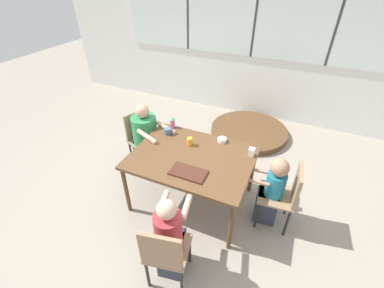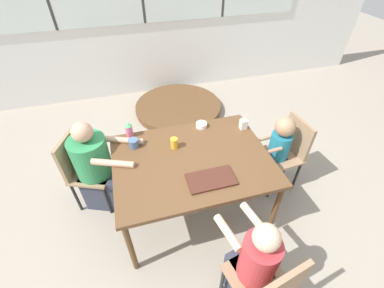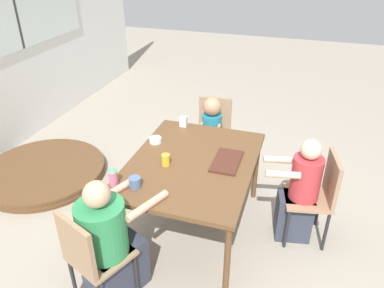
% 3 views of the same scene
% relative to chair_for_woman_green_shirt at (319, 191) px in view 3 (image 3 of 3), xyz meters
% --- Properties ---
extents(ground_plane, '(16.00, 16.00, 0.00)m').
position_rel_chair_for_woman_green_shirt_xyz_m(ground_plane, '(-0.23, 1.11, -0.53)').
color(ground_plane, gray).
extents(dining_table, '(1.45, 1.08, 0.76)m').
position_rel_chair_for_woman_green_shirt_xyz_m(dining_table, '(-0.23, 1.11, 0.17)').
color(dining_table, brown).
rests_on(dining_table, ground_plane).
extents(chair_for_woman_green_shirt, '(0.47, 0.47, 0.88)m').
position_rel_chair_for_woman_green_shirt_xyz_m(chair_for_woman_green_shirt, '(0.00, 0.00, 0.00)').
color(chair_for_woman_green_shirt, '#937556').
rests_on(chair_for_woman_green_shirt, ground_plane).
extents(chair_for_man_blue_shirt, '(0.52, 0.52, 0.88)m').
position_rel_chair_for_woman_green_shirt_xyz_m(chair_for_man_blue_shirt, '(-1.27, 1.55, 0.00)').
color(chair_for_man_blue_shirt, '#937556').
rests_on(chair_for_man_blue_shirt, ground_plane).
extents(chair_for_toddler, '(0.43, 0.43, 0.88)m').
position_rel_chair_for_woman_green_shirt_xyz_m(chair_for_toddler, '(0.91, 1.21, 0.00)').
color(chair_for_toddler, '#937556').
rests_on(chair_for_toddler, ground_plane).
extents(person_woman_green_shirt, '(0.36, 0.52, 1.04)m').
position_rel_chair_for_woman_green_shirt_xyz_m(person_woman_green_shirt, '(-0.03, 0.16, -0.05)').
color(person_woman_green_shirt, '#333847').
rests_on(person_woman_green_shirt, ground_plane).
extents(person_man_blue_shirt, '(0.73, 0.57, 1.08)m').
position_rel_chair_for_woman_green_shirt_xyz_m(person_man_blue_shirt, '(-1.11, 1.48, -0.05)').
color(person_man_blue_shirt, '#333847').
rests_on(person_man_blue_shirt, ground_plane).
extents(person_toddler, '(0.43, 0.26, 0.96)m').
position_rel_chair_for_woman_green_shirt_xyz_m(person_toddler, '(0.75, 1.20, -0.06)').
color(person_toddler, '#333847').
rests_on(person_toddler, ground_plane).
extents(food_tray_dark, '(0.41, 0.23, 0.02)m').
position_rel_chair_for_woman_green_shirt_xyz_m(food_tray_dark, '(-0.14, 0.82, 0.24)').
color(food_tray_dark, '#472319').
rests_on(food_tray_dark, dining_table).
extents(coffee_mug, '(0.10, 0.10, 0.09)m').
position_rel_chair_for_woman_green_shirt_xyz_m(coffee_mug, '(-0.72, 1.43, 0.28)').
color(coffee_mug, slate).
rests_on(coffee_mug, dining_table).
extents(sippy_cup, '(0.07, 0.07, 0.16)m').
position_rel_chair_for_woman_green_shirt_xyz_m(sippy_cup, '(-0.74, 1.61, 0.32)').
color(sippy_cup, '#CC668C').
rests_on(sippy_cup, dining_table).
extents(juice_glass, '(0.07, 0.07, 0.11)m').
position_rel_chair_for_woman_green_shirt_xyz_m(juice_glass, '(-0.35, 1.31, 0.29)').
color(juice_glass, gold).
rests_on(juice_glass, dining_table).
extents(milk_carton_small, '(0.07, 0.07, 0.10)m').
position_rel_chair_for_woman_green_shirt_xyz_m(milk_carton_small, '(0.42, 1.41, 0.29)').
color(milk_carton_small, silver).
rests_on(milk_carton_small, dining_table).
extents(bowl_white_shallow, '(0.12, 0.12, 0.05)m').
position_rel_chair_for_woman_green_shirt_xyz_m(bowl_white_shallow, '(0.01, 1.56, 0.26)').
color(bowl_white_shallow, white).
rests_on(bowl_white_shallow, dining_table).
extents(folded_table_stack, '(1.41, 1.41, 0.12)m').
position_rel_chair_for_woman_green_shirt_xyz_m(folded_table_stack, '(0.08, 3.05, -0.47)').
color(folded_table_stack, brown).
rests_on(folded_table_stack, ground_plane).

